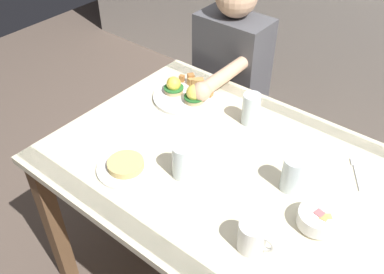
# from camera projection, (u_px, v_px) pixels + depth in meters

# --- Properties ---
(dining_table) EXTENTS (1.20, 0.90, 0.74)m
(dining_table) POSITION_uv_depth(u_px,v_px,m) (222.00, 184.00, 1.53)
(dining_table) COLOR beige
(dining_table) RESTS_ON ground_plane
(eggs_benedict_plate) EXTENTS (0.27, 0.27, 0.09)m
(eggs_benedict_plate) POSITION_uv_depth(u_px,v_px,m) (186.00, 93.00, 1.75)
(eggs_benedict_plate) COLOR white
(eggs_benedict_plate) RESTS_ON dining_table
(fruit_bowl) EXTENTS (0.12, 0.12, 0.06)m
(fruit_bowl) POSITION_uv_depth(u_px,v_px,m) (318.00, 219.00, 1.23)
(fruit_bowl) COLOR white
(fruit_bowl) RESTS_ON dining_table
(coffee_mug) EXTENTS (0.11, 0.08, 0.09)m
(coffee_mug) POSITION_uv_depth(u_px,v_px,m) (253.00, 236.00, 1.16)
(coffee_mug) COLOR white
(coffee_mug) RESTS_ON dining_table
(fork) EXTENTS (0.10, 0.14, 0.00)m
(fork) POSITION_uv_depth(u_px,v_px,m) (357.00, 172.00, 1.42)
(fork) COLOR silver
(fork) RESTS_ON dining_table
(water_glass_near) EXTENTS (0.07, 0.07, 0.12)m
(water_glass_near) POSITION_uv_depth(u_px,v_px,m) (292.00, 176.00, 1.34)
(water_glass_near) COLOR silver
(water_glass_near) RESTS_ON dining_table
(water_glass_far) EXTENTS (0.07, 0.07, 0.12)m
(water_glass_far) POSITION_uv_depth(u_px,v_px,m) (183.00, 163.00, 1.38)
(water_glass_far) COLOR silver
(water_glass_far) RESTS_ON dining_table
(water_glass_extra) EXTENTS (0.07, 0.07, 0.13)m
(water_glass_extra) POSITION_uv_depth(u_px,v_px,m) (251.00, 110.00, 1.60)
(water_glass_extra) COLOR silver
(water_glass_extra) RESTS_ON dining_table
(side_plate) EXTENTS (0.20, 0.20, 0.04)m
(side_plate) POSITION_uv_depth(u_px,v_px,m) (126.00, 166.00, 1.43)
(side_plate) COLOR white
(side_plate) RESTS_ON dining_table
(diner_person) EXTENTS (0.34, 0.54, 1.14)m
(diner_person) POSITION_uv_depth(u_px,v_px,m) (228.00, 77.00, 2.07)
(diner_person) COLOR #33333D
(diner_person) RESTS_ON ground_plane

